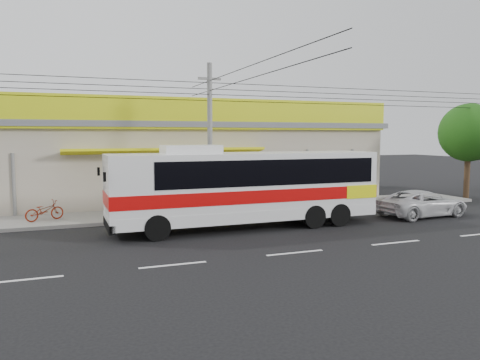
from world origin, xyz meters
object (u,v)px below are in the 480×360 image
at_px(coach_bus, 250,184).
at_px(utility_pole, 210,91).
at_px(motorbike_red, 44,211).
at_px(white_car, 422,203).
at_px(tree_near, 471,135).

relative_size(coach_bus, utility_pole, 0.33).
height_order(coach_bus, utility_pole, utility_pole).
xyz_separation_m(motorbike_red, utility_pole, (7.07, -1.14, 5.20)).
bearing_deg(white_car, tree_near, -65.24).
bearing_deg(coach_bus, tree_near, 12.26).
distance_m(white_car, utility_pole, 11.21).
distance_m(motorbike_red, white_car, 17.05).
height_order(motorbike_red, tree_near, tree_near).
xyz_separation_m(coach_bus, utility_pole, (-0.85, 2.76, 3.96)).
bearing_deg(white_car, utility_pole, 67.91).
bearing_deg(coach_bus, utility_pole, 106.90).
relative_size(coach_bus, white_car, 2.51).
height_order(utility_pole, tree_near, utility_pole).
distance_m(coach_bus, motorbike_red, 8.91).
bearing_deg(coach_bus, white_car, -2.44).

